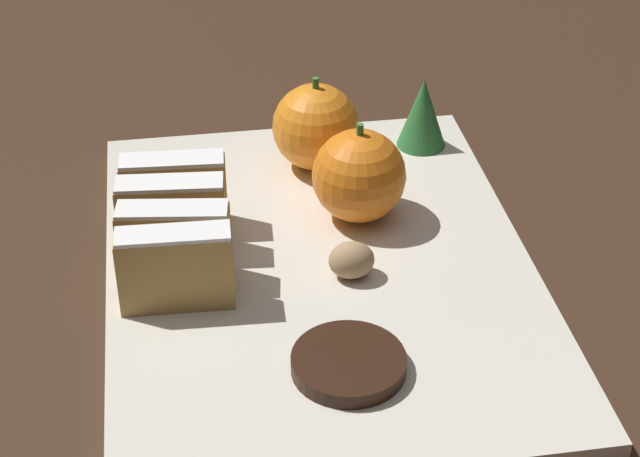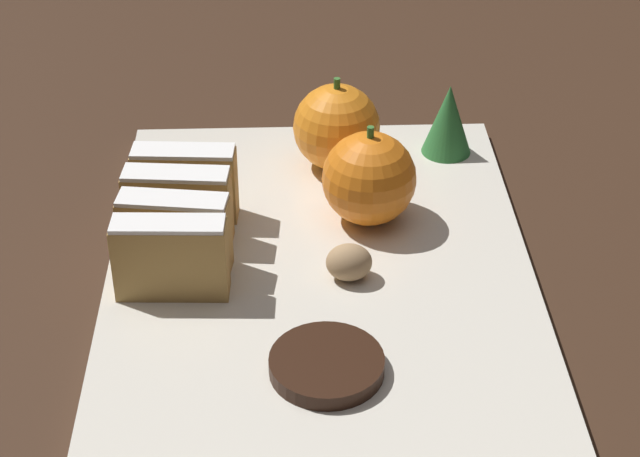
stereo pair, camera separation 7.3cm
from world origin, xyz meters
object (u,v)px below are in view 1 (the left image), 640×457
at_px(orange_far, 316,127).
at_px(walnut, 351,260).
at_px(chocolate_cookie, 342,364).
at_px(orange_near, 359,176).

bearing_deg(orange_far, walnut, -89.53).
height_order(walnut, chocolate_cookie, walnut).
bearing_deg(orange_far, chocolate_cookie, -95.10).
distance_m(orange_near, orange_far, 0.08).
xyz_separation_m(orange_near, orange_far, (-0.02, 0.08, -0.00)).
xyz_separation_m(walnut, chocolate_cookie, (-0.02, -0.09, -0.01)).
bearing_deg(orange_near, walnut, -104.30).
relative_size(orange_near, walnut, 2.44).
bearing_deg(orange_near, orange_far, 104.25).
bearing_deg(walnut, orange_far, 90.47).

